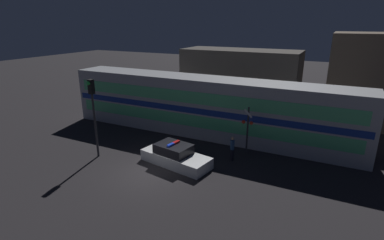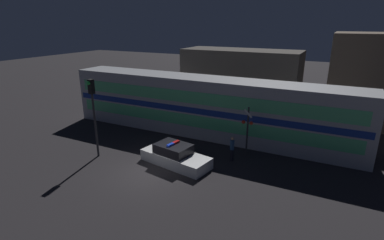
{
  "view_description": "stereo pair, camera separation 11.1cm",
  "coord_description": "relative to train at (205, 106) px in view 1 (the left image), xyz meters",
  "views": [
    {
      "loc": [
        9.35,
        -12.86,
        8.48
      ],
      "look_at": [
        0.6,
        4.71,
        2.01
      ],
      "focal_mm": 28.0,
      "sensor_mm": 36.0,
      "label": 1
    },
    {
      "loc": [
        9.45,
        -12.81,
        8.48
      ],
      "look_at": [
        0.6,
        4.71,
        2.01
      ],
      "focal_mm": 28.0,
      "sensor_mm": 36.0,
      "label": 2
    }
  ],
  "objects": [
    {
      "name": "ground_plane",
      "position": [
        -0.29,
        -7.55,
        -2.23
      ],
      "size": [
        120.0,
        120.0,
        0.0
      ],
      "primitive_type": "plane",
      "color": "#262326"
    },
    {
      "name": "train",
      "position": [
        0.0,
        0.0,
        0.0
      ],
      "size": [
        23.13,
        2.9,
        4.47
      ],
      "color": "#B7BABF",
      "rests_on": "ground_plane"
    },
    {
      "name": "police_car",
      "position": [
        0.56,
        -5.69,
        -1.72
      ],
      "size": [
        4.7,
        2.5,
        1.39
      ],
      "rotation": [
        0.0,
        0.0,
        -0.18
      ],
      "color": "silver",
      "rests_on": "ground_plane"
    },
    {
      "name": "pedestrian",
      "position": [
        3.56,
        -3.66,
        -1.41
      ],
      "size": [
        0.27,
        0.27,
        1.61
      ],
      "color": "black",
      "rests_on": "ground_plane"
    },
    {
      "name": "crossing_signal_near",
      "position": [
        4.13,
        -2.43,
        -0.31
      ],
      "size": [
        0.75,
        0.3,
        3.29
      ],
      "color": "#2D2D33",
      "rests_on": "ground_plane"
    },
    {
      "name": "traffic_light_corner",
      "position": [
        -4.56,
        -7.0,
        1.27
      ],
      "size": [
        0.3,
        0.46,
        5.12
      ],
      "color": "#2D2D33",
      "rests_on": "ground_plane"
    },
    {
      "name": "building_left",
      "position": [
        0.67,
        6.43,
        0.8
      ],
      "size": [
        10.63,
        4.05,
        6.07
      ],
      "color": "#47423D",
      "rests_on": "ground_plane"
    },
    {
      "name": "building_center",
      "position": [
        11.43,
        9.12,
        1.57
      ],
      "size": [
        6.66,
        5.72,
        7.62
      ],
      "color": "brown",
      "rests_on": "ground_plane"
    }
  ]
}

